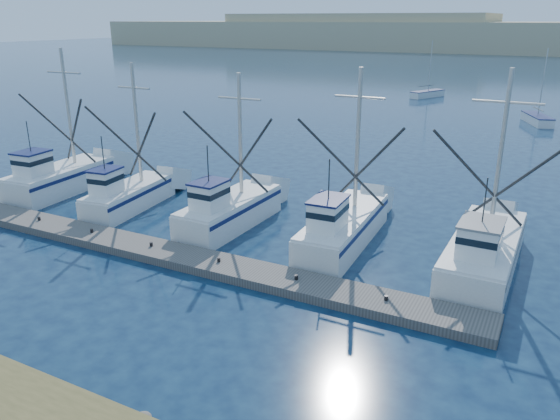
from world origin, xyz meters
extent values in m
plane|color=#0C1B35|center=(0.00, 0.00, 0.00)|extent=(500.00, 500.00, 0.00)
cube|color=#615C57|center=(-8.19, 5.76, 0.20)|extent=(30.73, 2.25, 0.41)
cube|color=tan|center=(0.00, 210.00, 5.00)|extent=(360.00, 60.00, 10.00)
cube|color=white|center=(-21.33, 10.98, 0.81)|extent=(3.35, 7.99, 1.63)
cube|color=white|center=(-21.33, 8.99, 2.38)|extent=(1.73, 2.02, 1.50)
cylinder|color=#B7B2A8|center=(-21.33, 12.31, 5.47)|extent=(0.22, 0.22, 7.69)
cube|color=white|center=(-14.94, 10.56, 0.67)|extent=(3.05, 7.16, 1.35)
cube|color=white|center=(-14.94, 8.78, 2.10)|extent=(1.48, 1.84, 1.50)
cylinder|color=#B7B2A8|center=(-14.94, 11.75, 5.01)|extent=(0.22, 0.22, 7.32)
cube|color=white|center=(-7.79, 10.82, 0.77)|extent=(2.54, 7.50, 1.54)
cube|color=white|center=(-7.79, 8.91, 2.29)|extent=(1.44, 1.84, 1.50)
cylinder|color=#B7B2A8|center=(-7.79, 12.10, 4.94)|extent=(0.22, 0.22, 6.82)
cube|color=white|center=(-1.20, 11.42, 0.76)|extent=(2.85, 8.78, 1.52)
cube|color=white|center=(-1.20, 9.20, 2.27)|extent=(1.50, 2.18, 1.50)
cylinder|color=#B7B2A8|center=(-1.20, 12.90, 5.18)|extent=(0.22, 0.22, 7.32)
cube|color=white|center=(5.67, 11.57, 0.77)|extent=(2.80, 8.98, 1.53)
cube|color=white|center=(5.67, 9.28, 2.28)|extent=(1.62, 2.19, 1.50)
cylinder|color=#B7B2A8|center=(5.67, 13.11, 5.30)|extent=(0.22, 0.22, 7.53)
cube|color=white|center=(5.24, 53.74, 0.45)|extent=(3.81, 6.26, 0.90)
cylinder|color=#B7B2A8|center=(5.24, 54.04, 4.50)|extent=(0.12, 0.12, 7.20)
cube|color=white|center=(-10.81, 69.89, 0.45)|extent=(3.97, 6.41, 0.90)
cylinder|color=#B7B2A8|center=(-10.81, 70.19, 4.50)|extent=(0.12, 0.12, 7.20)
camera|label=1|loc=(8.09, -13.35, 11.08)|focal=35.00mm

